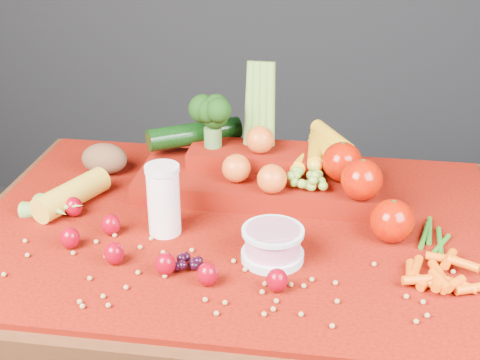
# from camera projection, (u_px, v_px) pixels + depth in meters

# --- Properties ---
(table) EXTENTS (1.10, 0.80, 0.75)m
(table) POSITION_uv_depth(u_px,v_px,m) (239.00, 268.00, 1.40)
(table) COLOR #3A1B0D
(table) RESTS_ON ground
(red_cloth) EXTENTS (1.05, 0.75, 0.01)m
(red_cloth) POSITION_uv_depth(u_px,v_px,m) (239.00, 226.00, 1.35)
(red_cloth) COLOR maroon
(red_cloth) RESTS_ON table
(milk_glass) EXTENTS (0.07, 0.07, 0.14)m
(milk_glass) POSITION_uv_depth(u_px,v_px,m) (163.00, 197.00, 1.29)
(milk_glass) COLOR white
(milk_glass) RESTS_ON red_cloth
(yogurt_bowl) EXTENTS (0.12, 0.12, 0.06)m
(yogurt_bowl) POSITION_uv_depth(u_px,v_px,m) (273.00, 243.00, 1.22)
(yogurt_bowl) COLOR silver
(yogurt_bowl) RESTS_ON red_cloth
(strawberry_scatter) EXTENTS (0.48, 0.28, 0.05)m
(strawberry_scatter) POSITION_uv_depth(u_px,v_px,m) (143.00, 240.00, 1.25)
(strawberry_scatter) COLOR maroon
(strawberry_scatter) RESTS_ON red_cloth
(dark_grape_cluster) EXTENTS (0.06, 0.05, 0.03)m
(dark_grape_cluster) POSITION_uv_depth(u_px,v_px,m) (190.00, 263.00, 1.19)
(dark_grape_cluster) COLOR black
(dark_grape_cluster) RESTS_ON red_cloth
(soybean_scatter) EXTENTS (0.84, 0.24, 0.01)m
(soybean_scatter) POSITION_uv_depth(u_px,v_px,m) (221.00, 277.00, 1.17)
(soybean_scatter) COLOR #A87E48
(soybean_scatter) RESTS_ON red_cloth
(corn_ear) EXTENTS (0.24, 0.26, 0.06)m
(corn_ear) POSITION_uv_depth(u_px,v_px,m) (59.00, 204.00, 1.38)
(corn_ear) COLOR yellow
(corn_ear) RESTS_ON red_cloth
(potato) EXTENTS (0.11, 0.08, 0.07)m
(potato) POSITION_uv_depth(u_px,v_px,m) (104.00, 159.00, 1.55)
(potato) COLOR #53321D
(potato) RESTS_ON red_cloth
(baby_carrot_pile) EXTENTS (0.18, 0.17, 0.03)m
(baby_carrot_pile) POSITION_uv_depth(u_px,v_px,m) (438.00, 269.00, 1.17)
(baby_carrot_pile) COLOR #E15307
(baby_carrot_pile) RESTS_ON red_cloth
(green_bean_pile) EXTENTS (0.14, 0.12, 0.01)m
(green_bean_pile) POSITION_uv_depth(u_px,v_px,m) (432.00, 238.00, 1.29)
(green_bean_pile) COLOR #266216
(green_bean_pile) RESTS_ON red_cloth
(produce_mound) EXTENTS (0.59, 0.38, 0.27)m
(produce_mound) POSITION_uv_depth(u_px,v_px,m) (272.00, 167.00, 1.45)
(produce_mound) COLOR maroon
(produce_mound) RESTS_ON red_cloth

